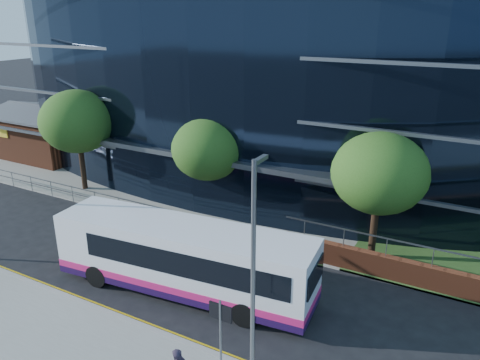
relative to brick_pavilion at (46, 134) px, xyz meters
The scene contains 14 objects.
ground 25.88m from the brick_pavilion, 31.53° to the right, with size 200.00×200.00×0.00m, color black.
kerb 26.41m from the brick_pavilion, 33.38° to the right, with size 80.00×0.25×0.16m, color gray.
yellow_line_outer 26.31m from the brick_pavilion, 33.02° to the right, with size 80.00×0.08×0.01m, color gold.
yellow_line_inner 26.23m from the brick_pavilion, 32.74° to the right, with size 80.00×0.08×0.01m, color gold.
far_forecourt 16.30m from the brick_pavilion, ahead, with size 50.00×8.00×0.10m, color gray.
glass_office 20.37m from the brick_pavilion, 22.21° to the left, with size 44.00×23.10×16.00m.
brick_pavilion is the anchor object (origin of this frame).
guard_railings 15.48m from the brick_pavilion, 24.90° to the right, with size 24.00×0.05×1.10m.
street_sign 30.49m from the brick_pavilion, 29.65° to the right, with size 0.85×0.09×2.80m.
tree_far_a 10.48m from the brick_pavilion, 26.55° to the right, with size 4.95×4.95×6.98m.
tree_far_b 19.55m from the brick_pavilion, 11.88° to the right, with size 4.29×4.29×6.05m.
tree_far_c 29.46m from the brick_pavilion, ahead, with size 4.62×4.62×6.51m.
streetlight_east 32.19m from the brick_pavilion, 29.24° to the right, with size 0.15×0.77×8.00m.
city_bus 25.34m from the brick_pavilion, 27.08° to the right, with size 11.97×3.83×3.19m.
Camera 1 is at (11.30, -12.61, 11.80)m, focal length 35.00 mm.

